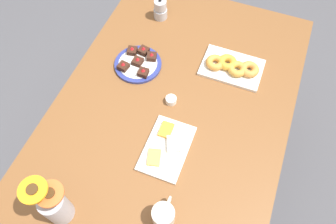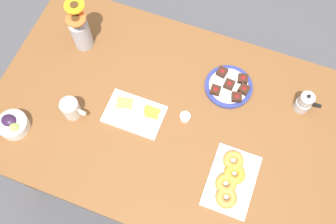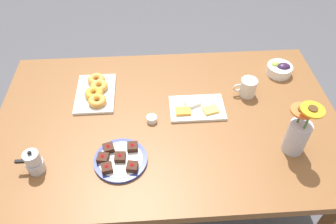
{
  "view_description": "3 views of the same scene",
  "coord_description": "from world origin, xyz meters",
  "px_view_note": "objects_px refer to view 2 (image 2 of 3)",
  "views": [
    {
      "loc": [
        -0.65,
        -0.25,
        1.96
      ],
      "look_at": [
        0.0,
        0.0,
        0.78
      ],
      "focal_mm": 35.0,
      "sensor_mm": 36.0,
      "label": 1
    },
    {
      "loc": [
        0.23,
        -0.61,
        2.28
      ],
      "look_at": [
        0.0,
        0.0,
        0.78
      ],
      "focal_mm": 40.0,
      "sensor_mm": 36.0,
      "label": 2
    },
    {
      "loc": [
        0.07,
        1.04,
        1.85
      ],
      "look_at": [
        0.0,
        0.0,
        0.78
      ],
      "focal_mm": 35.0,
      "sensor_mm": 36.0,
      "label": 3
    }
  ],
  "objects_px": {
    "cheese_platter": "(135,114)",
    "moka_pot": "(304,102)",
    "jam_cup_honey": "(185,117)",
    "flower_vase": "(81,32)",
    "croissant_platter": "(231,180)",
    "dining_table": "(168,123)",
    "grape_bowl": "(13,124)",
    "dessert_plate": "(229,86)",
    "coffee_mug": "(71,109)"
  },
  "relations": [
    {
      "from": "dining_table",
      "to": "grape_bowl",
      "type": "xyz_separation_m",
      "value": [
        -0.61,
        -0.29,
        0.12
      ]
    },
    {
      "from": "jam_cup_honey",
      "to": "dessert_plate",
      "type": "xyz_separation_m",
      "value": [
        0.14,
        0.22,
        -0.0
      ]
    },
    {
      "from": "croissant_platter",
      "to": "moka_pot",
      "type": "bearing_deg",
      "value": 65.22
    },
    {
      "from": "coffee_mug",
      "to": "cheese_platter",
      "type": "bearing_deg",
      "value": 18.91
    },
    {
      "from": "jam_cup_honey",
      "to": "dessert_plate",
      "type": "distance_m",
      "value": 0.26
    },
    {
      "from": "coffee_mug",
      "to": "flower_vase",
      "type": "xyz_separation_m",
      "value": [
        -0.11,
        0.35,
        0.05
      ]
    },
    {
      "from": "moka_pot",
      "to": "cheese_platter",
      "type": "bearing_deg",
      "value": -156.48
    },
    {
      "from": "dining_table",
      "to": "cheese_platter",
      "type": "bearing_deg",
      "value": -161.18
    },
    {
      "from": "grape_bowl",
      "to": "flower_vase",
      "type": "bearing_deg",
      "value": 79.08
    },
    {
      "from": "jam_cup_honey",
      "to": "croissant_platter",
      "type": "bearing_deg",
      "value": -36.57
    },
    {
      "from": "dining_table",
      "to": "flower_vase",
      "type": "xyz_separation_m",
      "value": [
        -0.52,
        0.22,
        0.18
      ]
    },
    {
      "from": "cheese_platter",
      "to": "jam_cup_honey",
      "type": "relative_size",
      "value": 5.42
    },
    {
      "from": "dining_table",
      "to": "flower_vase",
      "type": "relative_size",
      "value": 6.0
    },
    {
      "from": "coffee_mug",
      "to": "jam_cup_honey",
      "type": "bearing_deg",
      "value": 17.68
    },
    {
      "from": "cheese_platter",
      "to": "moka_pot",
      "type": "height_order",
      "value": "moka_pot"
    },
    {
      "from": "dining_table",
      "to": "grape_bowl",
      "type": "relative_size",
      "value": 12.14
    },
    {
      "from": "dessert_plate",
      "to": "flower_vase",
      "type": "bearing_deg",
      "value": -178.63
    },
    {
      "from": "coffee_mug",
      "to": "cheese_platter",
      "type": "xyz_separation_m",
      "value": [
        0.26,
        0.09,
        -0.04
      ]
    },
    {
      "from": "jam_cup_honey",
      "to": "flower_vase",
      "type": "bearing_deg",
      "value": 161.31
    },
    {
      "from": "coffee_mug",
      "to": "grape_bowl",
      "type": "bearing_deg",
      "value": -144.18
    },
    {
      "from": "grape_bowl",
      "to": "cheese_platter",
      "type": "distance_m",
      "value": 0.53
    },
    {
      "from": "dining_table",
      "to": "jam_cup_honey",
      "type": "xyz_separation_m",
      "value": [
        0.08,
        0.01,
        0.1
      ]
    },
    {
      "from": "cheese_platter",
      "to": "croissant_platter",
      "type": "height_order",
      "value": "croissant_platter"
    },
    {
      "from": "cheese_platter",
      "to": "jam_cup_honey",
      "type": "height_order",
      "value": "cheese_platter"
    },
    {
      "from": "dessert_plate",
      "to": "flower_vase",
      "type": "xyz_separation_m",
      "value": [
        -0.73,
        -0.02,
        0.08
      ]
    },
    {
      "from": "flower_vase",
      "to": "moka_pot",
      "type": "height_order",
      "value": "flower_vase"
    },
    {
      "from": "croissant_platter",
      "to": "dining_table",
      "type": "bearing_deg",
      "value": 151.8
    },
    {
      "from": "cheese_platter",
      "to": "dining_table",
      "type": "bearing_deg",
      "value": 18.82
    },
    {
      "from": "coffee_mug",
      "to": "dining_table",
      "type": "bearing_deg",
      "value": 18.88
    },
    {
      "from": "cheese_platter",
      "to": "dessert_plate",
      "type": "relative_size",
      "value": 1.17
    },
    {
      "from": "coffee_mug",
      "to": "moka_pot",
      "type": "distance_m",
      "value": 1.03
    },
    {
      "from": "coffee_mug",
      "to": "moka_pot",
      "type": "xyz_separation_m",
      "value": [
        0.95,
        0.39,
        0.0
      ]
    },
    {
      "from": "dining_table",
      "to": "jam_cup_honey",
      "type": "distance_m",
      "value": 0.13
    },
    {
      "from": "cheese_platter",
      "to": "jam_cup_honey",
      "type": "xyz_separation_m",
      "value": [
        0.22,
        0.06,
        0.01
      ]
    },
    {
      "from": "coffee_mug",
      "to": "croissant_platter",
      "type": "height_order",
      "value": "coffee_mug"
    },
    {
      "from": "coffee_mug",
      "to": "cheese_platter",
      "type": "height_order",
      "value": "coffee_mug"
    },
    {
      "from": "croissant_platter",
      "to": "jam_cup_honey",
      "type": "distance_m",
      "value": 0.34
    },
    {
      "from": "jam_cup_honey",
      "to": "dessert_plate",
      "type": "relative_size",
      "value": 0.22
    },
    {
      "from": "coffee_mug",
      "to": "dessert_plate",
      "type": "bearing_deg",
      "value": 30.98
    },
    {
      "from": "cheese_platter",
      "to": "croissant_platter",
      "type": "xyz_separation_m",
      "value": [
        0.49,
        -0.14,
        0.01
      ]
    },
    {
      "from": "cheese_platter",
      "to": "moka_pot",
      "type": "relative_size",
      "value": 2.18
    },
    {
      "from": "coffee_mug",
      "to": "jam_cup_honey",
      "type": "height_order",
      "value": "coffee_mug"
    },
    {
      "from": "grape_bowl",
      "to": "flower_vase",
      "type": "height_order",
      "value": "flower_vase"
    },
    {
      "from": "dessert_plate",
      "to": "flower_vase",
      "type": "relative_size",
      "value": 0.83
    },
    {
      "from": "dining_table",
      "to": "croissant_platter",
      "type": "distance_m",
      "value": 0.41
    },
    {
      "from": "jam_cup_honey",
      "to": "grape_bowl",
      "type": "bearing_deg",
      "value": -156.16
    },
    {
      "from": "coffee_mug",
      "to": "dessert_plate",
      "type": "relative_size",
      "value": 0.52
    },
    {
      "from": "grape_bowl",
      "to": "dessert_plate",
      "type": "height_order",
      "value": "grape_bowl"
    },
    {
      "from": "cheese_platter",
      "to": "dessert_plate",
      "type": "height_order",
      "value": "dessert_plate"
    },
    {
      "from": "dining_table",
      "to": "cheese_platter",
      "type": "distance_m",
      "value": 0.18
    }
  ]
}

